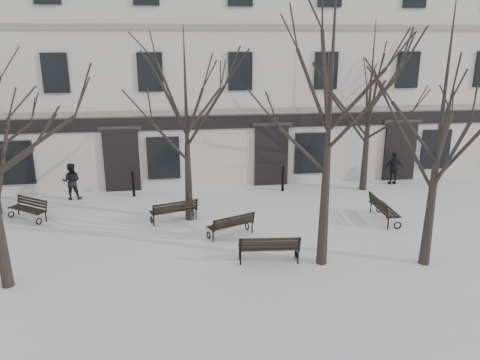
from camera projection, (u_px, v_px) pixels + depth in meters
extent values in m
plane|color=white|center=(212.00, 262.00, 14.79)|extent=(100.00, 100.00, 0.00)
cube|color=beige|center=(192.00, 64.00, 25.56)|extent=(40.00, 10.00, 11.00)
cube|color=gray|center=(197.00, 112.00, 21.33)|extent=(40.00, 0.12, 0.25)
cube|color=gray|center=(195.00, 27.00, 20.27)|extent=(40.00, 0.12, 0.25)
cube|color=black|center=(197.00, 123.00, 21.46)|extent=(40.00, 0.10, 0.60)
cube|color=black|center=(16.00, 163.00, 20.86)|extent=(1.50, 0.14, 2.00)
cube|color=black|center=(122.00, 160.00, 21.46)|extent=(1.60, 0.22, 2.90)
cube|color=#2D2B28|center=(119.00, 128.00, 20.99)|extent=(1.90, 0.08, 0.18)
cube|color=black|center=(164.00, 158.00, 21.70)|extent=(1.50, 0.14, 2.00)
cube|color=black|center=(271.00, 156.00, 22.37)|extent=(1.60, 0.22, 2.90)
cube|color=#2D2B28|center=(272.00, 125.00, 21.90)|extent=(1.90, 0.08, 0.18)
cube|color=black|center=(310.00, 153.00, 22.61)|extent=(1.50, 0.14, 2.00)
cube|color=black|center=(400.00, 151.00, 23.21)|extent=(1.60, 0.22, 2.90)
cube|color=#2D2B28|center=(403.00, 121.00, 22.74)|extent=(1.90, 0.08, 0.18)
cube|color=black|center=(435.00, 149.00, 23.45)|extent=(1.50, 0.14, 2.00)
cube|color=black|center=(55.00, 73.00, 20.01)|extent=(1.10, 0.14, 1.70)
cube|color=black|center=(150.00, 72.00, 20.53)|extent=(1.10, 0.14, 1.70)
cube|color=black|center=(240.00, 71.00, 21.05)|extent=(1.10, 0.14, 1.70)
cube|color=black|center=(326.00, 71.00, 21.57)|extent=(1.10, 0.14, 1.70)
cube|color=black|center=(408.00, 70.00, 22.09)|extent=(1.10, 0.14, 1.70)
cone|color=black|center=(1.00, 240.00, 12.95)|extent=(0.34, 0.34, 2.87)
cone|color=black|center=(324.00, 206.00, 14.20)|extent=(0.34, 0.34, 3.82)
cone|color=black|center=(430.00, 214.00, 14.26)|extent=(0.34, 0.34, 3.28)
cone|color=black|center=(188.00, 182.00, 17.92)|extent=(0.34, 0.34, 3.05)
cone|color=black|center=(365.00, 156.00, 21.59)|extent=(0.34, 0.34, 3.20)
torus|color=black|center=(247.00, 226.00, 17.31)|extent=(0.15, 0.27, 0.27)
cylinder|color=black|center=(252.00, 227.00, 17.01)|extent=(0.05, 0.05, 0.43)
cube|color=black|center=(250.00, 220.00, 17.09)|extent=(0.25, 0.50, 0.05)
torus|color=black|center=(209.00, 235.00, 16.51)|extent=(0.15, 0.27, 0.27)
cylinder|color=black|center=(213.00, 236.00, 16.21)|extent=(0.05, 0.05, 0.43)
cube|color=black|center=(211.00, 229.00, 16.29)|extent=(0.25, 0.50, 0.05)
cube|color=black|center=(228.00, 222.00, 16.85)|extent=(1.59, 0.75, 0.03)
cube|color=black|center=(230.00, 223.00, 16.75)|extent=(1.59, 0.75, 0.03)
cube|color=black|center=(231.00, 225.00, 16.64)|extent=(1.59, 0.75, 0.03)
cube|color=black|center=(233.00, 226.00, 16.53)|extent=(1.59, 0.75, 0.03)
cube|color=black|center=(234.00, 223.00, 16.46)|extent=(1.57, 0.71, 0.09)
cube|color=black|center=(234.00, 220.00, 16.41)|extent=(1.57, 0.71, 0.09)
cube|color=black|center=(234.00, 217.00, 16.36)|extent=(1.57, 0.71, 0.09)
cylinder|color=black|center=(253.00, 218.00, 16.83)|extent=(0.09, 0.14, 0.47)
cylinder|color=black|center=(214.00, 226.00, 16.04)|extent=(0.09, 0.14, 0.47)
torus|color=black|center=(296.00, 254.00, 15.03)|extent=(0.08, 0.31, 0.31)
cylinder|color=black|center=(298.00, 257.00, 14.63)|extent=(0.05, 0.05, 0.48)
cube|color=black|center=(297.00, 247.00, 14.75)|extent=(0.10, 0.59, 0.05)
torus|color=black|center=(240.00, 255.00, 14.93)|extent=(0.08, 0.31, 0.31)
cylinder|color=black|center=(240.00, 258.00, 14.54)|extent=(0.05, 0.05, 0.48)
cube|color=black|center=(240.00, 248.00, 14.65)|extent=(0.10, 0.59, 0.05)
cube|color=black|center=(268.00, 244.00, 14.92)|extent=(1.92, 0.25, 0.04)
cube|color=black|center=(268.00, 246.00, 14.78)|extent=(1.92, 0.25, 0.04)
cube|color=black|center=(269.00, 248.00, 14.63)|extent=(1.92, 0.25, 0.04)
cube|color=black|center=(270.00, 250.00, 14.49)|extent=(1.92, 0.25, 0.04)
cube|color=black|center=(270.00, 247.00, 14.41)|extent=(1.91, 0.19, 0.10)
cube|color=black|center=(270.00, 243.00, 14.35)|extent=(1.91, 0.19, 0.10)
cube|color=black|center=(270.00, 239.00, 14.29)|extent=(1.91, 0.19, 0.10)
cylinder|color=black|center=(299.00, 245.00, 14.42)|extent=(0.05, 0.16, 0.53)
cylinder|color=black|center=(241.00, 246.00, 14.33)|extent=(0.05, 0.16, 0.53)
torus|color=black|center=(11.00, 214.00, 18.49)|extent=(0.20, 0.25, 0.27)
cylinder|color=black|center=(18.00, 210.00, 18.75)|extent=(0.05, 0.05, 0.42)
cube|color=black|center=(14.00, 206.00, 18.55)|extent=(0.34, 0.44, 0.05)
torus|color=black|center=(39.00, 221.00, 17.78)|extent=(0.20, 0.25, 0.27)
cylinder|color=black|center=(46.00, 217.00, 18.04)|extent=(0.05, 0.05, 0.42)
cube|color=black|center=(42.00, 213.00, 17.84)|extent=(0.34, 0.44, 0.05)
cube|color=black|center=(23.00, 211.00, 18.02)|extent=(1.41, 1.04, 0.03)
cube|color=black|center=(26.00, 210.00, 18.13)|extent=(1.41, 1.04, 0.03)
cube|color=black|center=(29.00, 209.00, 18.24)|extent=(1.41, 1.04, 0.03)
cube|color=black|center=(31.00, 208.00, 18.35)|extent=(1.41, 1.04, 0.03)
cube|color=black|center=(32.00, 204.00, 18.35)|extent=(1.38, 1.00, 0.08)
cube|color=black|center=(32.00, 202.00, 18.33)|extent=(1.38, 1.00, 0.08)
cube|color=black|center=(32.00, 199.00, 18.32)|extent=(1.38, 1.00, 0.08)
cylinder|color=black|center=(19.00, 200.00, 18.70)|extent=(0.11, 0.13, 0.46)
cylinder|color=black|center=(46.00, 206.00, 17.99)|extent=(0.11, 0.13, 0.46)
torus|color=black|center=(193.00, 213.00, 18.60)|extent=(0.13, 0.29, 0.29)
cylinder|color=black|center=(196.00, 214.00, 18.27)|extent=(0.05, 0.05, 0.45)
cube|color=black|center=(194.00, 207.00, 18.36)|extent=(0.21, 0.54, 0.05)
torus|color=black|center=(151.00, 220.00, 17.92)|extent=(0.13, 0.29, 0.29)
cylinder|color=black|center=(154.00, 221.00, 17.58)|extent=(0.05, 0.05, 0.45)
cube|color=black|center=(152.00, 214.00, 17.68)|extent=(0.21, 0.54, 0.05)
cube|color=black|center=(172.00, 208.00, 18.20)|extent=(1.73, 0.62, 0.03)
cube|color=black|center=(173.00, 209.00, 18.08)|extent=(1.73, 0.62, 0.03)
cube|color=black|center=(174.00, 210.00, 17.96)|extent=(1.73, 0.62, 0.03)
cube|color=black|center=(175.00, 212.00, 17.84)|extent=(1.73, 0.62, 0.03)
cube|color=black|center=(175.00, 209.00, 17.77)|extent=(1.72, 0.56, 0.09)
cube|color=black|center=(176.00, 206.00, 17.72)|extent=(1.72, 0.56, 0.09)
cube|color=black|center=(176.00, 203.00, 17.66)|extent=(1.72, 0.56, 0.09)
cylinder|color=black|center=(197.00, 204.00, 18.08)|extent=(0.08, 0.15, 0.49)
cylinder|color=black|center=(154.00, 211.00, 17.39)|extent=(0.08, 0.15, 0.49)
torus|color=black|center=(398.00, 225.00, 17.36)|extent=(0.30, 0.06, 0.30)
cylinder|color=black|center=(388.00, 223.00, 17.30)|extent=(0.05, 0.05, 0.47)
cube|color=black|center=(394.00, 217.00, 17.25)|extent=(0.57, 0.08, 0.05)
torus|color=black|center=(380.00, 209.00, 19.04)|extent=(0.30, 0.06, 0.30)
cylinder|color=black|center=(371.00, 207.00, 18.98)|extent=(0.05, 0.05, 0.47)
cube|color=black|center=(376.00, 202.00, 18.93)|extent=(0.57, 0.08, 0.05)
cube|color=black|center=(390.00, 208.00, 18.11)|extent=(0.17, 1.87, 0.04)
cube|color=black|center=(386.00, 209.00, 18.09)|extent=(0.17, 1.87, 0.04)
cube|color=black|center=(383.00, 209.00, 18.08)|extent=(0.17, 1.87, 0.04)
cube|color=black|center=(379.00, 209.00, 18.07)|extent=(0.17, 1.87, 0.04)
cube|color=black|center=(378.00, 206.00, 18.02)|extent=(0.12, 1.87, 0.09)
cube|color=black|center=(378.00, 203.00, 17.99)|extent=(0.12, 1.87, 0.09)
cube|color=black|center=(378.00, 200.00, 17.95)|extent=(0.12, 1.87, 0.09)
cylinder|color=black|center=(387.00, 212.00, 17.17)|extent=(0.15, 0.05, 0.52)
cylinder|color=black|center=(370.00, 197.00, 18.85)|extent=(0.15, 0.05, 0.52)
cylinder|color=black|center=(133.00, 185.00, 20.90)|extent=(0.13, 0.13, 1.07)
sphere|color=black|center=(133.00, 173.00, 20.74)|extent=(0.15, 0.15, 0.15)
cylinder|color=black|center=(283.00, 180.00, 21.65)|extent=(0.13, 0.13, 1.09)
sphere|color=black|center=(283.00, 168.00, 21.48)|extent=(0.15, 0.15, 0.15)
imported|color=black|center=(73.00, 199.00, 20.72)|extent=(0.81, 0.63, 1.63)
imported|color=black|center=(392.00, 184.00, 22.85)|extent=(0.94, 0.42, 1.58)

